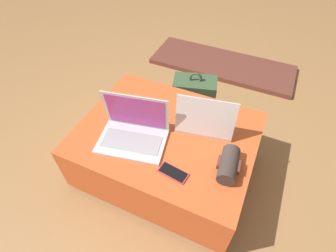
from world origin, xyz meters
name	(u,v)px	position (x,y,z in m)	size (l,w,h in m)	color
ground_plane	(167,168)	(0.00, 0.00, 0.00)	(14.00, 14.00, 0.00)	#9E7042
ottoman	(167,151)	(0.00, 0.00, 0.19)	(1.04, 0.81, 0.39)	maroon
laptop_near	(133,131)	(-0.15, -0.12, 0.44)	(0.42, 0.32, 0.27)	silver
laptop_far	(205,120)	(0.19, 0.14, 0.44)	(0.37, 0.31, 0.27)	silver
cell_phone	(173,173)	(0.15, -0.25, 0.39)	(0.16, 0.09, 0.01)	red
backpack	(194,101)	(-0.02, 0.54, 0.19)	(0.35, 0.29, 0.46)	#385133
wrist_brace	(229,165)	(0.40, -0.11, 0.43)	(0.12, 0.21, 0.09)	#3D332D
fireplace_hearth	(222,65)	(0.00, 1.35, 0.02)	(1.40, 0.50, 0.04)	brown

